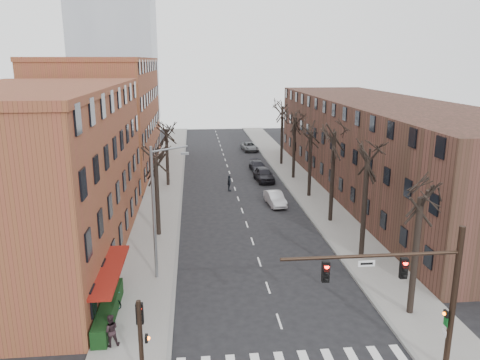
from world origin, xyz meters
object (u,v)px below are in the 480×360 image
object	(u,v)px
parked_car_near	(264,174)
bicycle	(111,299)
silver_sedan	(275,199)
parked_car_mid	(258,166)

from	to	relation	value
parked_car_near	bicycle	xyz separation A→B (m)	(-13.40, -28.77, -0.21)
parked_car_near	silver_sedan	bearing A→B (deg)	-96.33
silver_sedan	parked_car_near	bearing A→B (deg)	82.28
parked_car_mid	bicycle	world-z (taller)	parked_car_mid
parked_car_mid	parked_car_near	bearing A→B (deg)	-93.95
parked_car_near	bicycle	size ratio (longest dim) A/B	2.75
parked_car_near	parked_car_mid	distance (m)	5.34
parked_car_near	bicycle	world-z (taller)	parked_car_near
parked_car_mid	bicycle	bearing A→B (deg)	-115.40
parked_car_mid	silver_sedan	bearing A→B (deg)	-95.15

